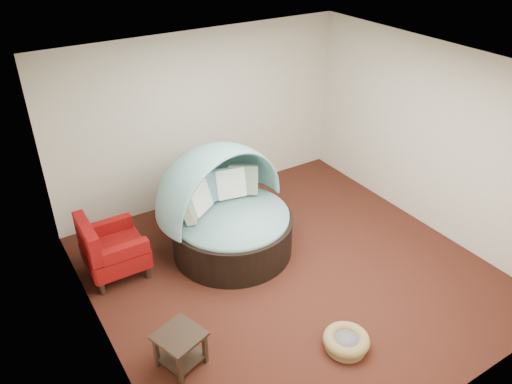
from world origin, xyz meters
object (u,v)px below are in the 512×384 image
canopy_daybed (227,205)px  side_table (180,345)px  red_armchair (110,249)px  pet_basket (346,341)px

canopy_daybed → side_table: size_ratio=3.54×
red_armchair → side_table: red_armchair is taller
pet_basket → side_table: size_ratio=1.08×
canopy_daybed → pet_basket: 2.48m
pet_basket → side_table: side_table is taller
canopy_daybed → side_table: bearing=-144.2°
pet_basket → canopy_daybed: bearing=94.9°
canopy_daybed → red_armchair: size_ratio=2.26×
canopy_daybed → red_armchair: canopy_daybed is taller
red_armchair → canopy_daybed: bearing=-10.0°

